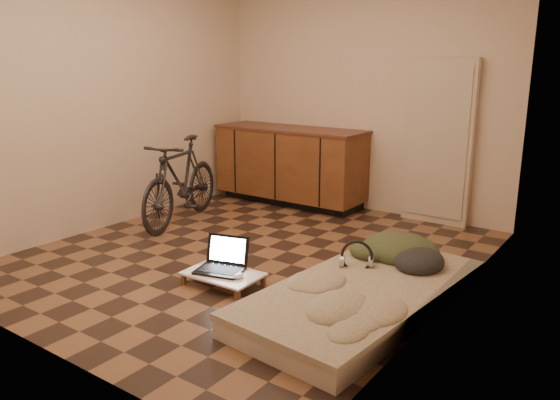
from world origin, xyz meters
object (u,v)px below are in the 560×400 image
Objects in this scene: lap_desk at (223,274)px; futon at (362,296)px; laptop at (222,263)px; bicycle at (181,177)px.

futon is at bearing 11.96° from lap_desk.
laptop is (-1.10, -0.21, 0.06)m from futon.
bicycle reaches higher than laptop.
laptop is (1.40, -0.95, -0.35)m from bicycle.
futon reaches higher than lap_desk.
futon is (2.50, -0.74, -0.41)m from bicycle.
futon is 1.08m from lap_desk.
laptop is at bearing 132.59° from lap_desk.
lap_desk is 1.41× the size of laptop.
laptop is (-0.05, 0.05, 0.06)m from lap_desk.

